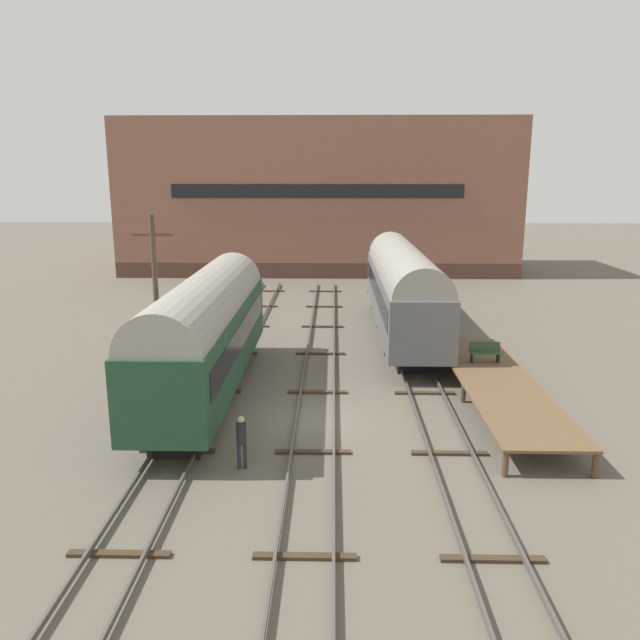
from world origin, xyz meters
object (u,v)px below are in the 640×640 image
object	(u,v)px
train_car_green	(206,329)
person_worker	(241,437)
train_car_grey	(403,286)
utility_pole	(156,296)
bench	(485,351)

from	to	relation	value
train_car_green	person_worker	distance (m)	7.35
train_car_grey	utility_pole	bearing A→B (deg)	-145.82
train_car_grey	bench	xyz separation A→B (m)	(2.93, -7.99, -1.60)
train_car_grey	bench	distance (m)	8.66
person_worker	utility_pole	size ratio (longest dim) A/B	0.24
bench	person_worker	bearing A→B (deg)	-137.87
train_car_grey	utility_pole	distance (m)	14.52
person_worker	utility_pole	distance (m)	10.53
train_car_grey	bench	world-z (taller)	train_car_grey
utility_pole	bench	bearing A→B (deg)	0.58
person_worker	train_car_grey	bearing A→B (deg)	67.72
train_car_green	utility_pole	distance (m)	3.52
train_car_grey	person_worker	xyz separation A→B (m)	(-6.93, -16.91, -1.96)
train_car_grey	train_car_green	bearing A→B (deg)	-132.34
bench	person_worker	distance (m)	13.31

